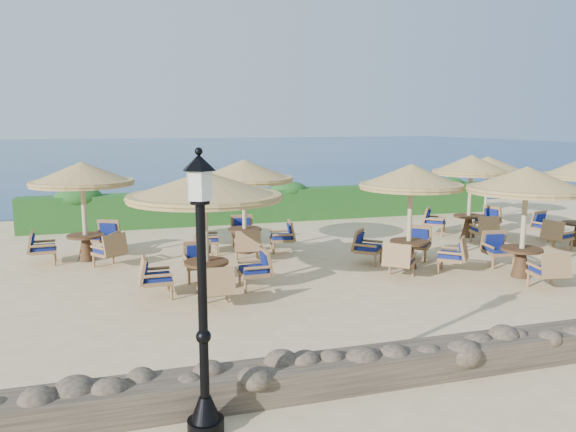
{
  "coord_description": "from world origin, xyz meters",
  "views": [
    {
      "loc": [
        -5.66,
        -13.02,
        3.64
      ],
      "look_at": [
        -1.55,
        0.54,
        1.3
      ],
      "focal_mm": 35.0,
      "sensor_mm": 36.0,
      "label": 1
    }
  ],
  "objects_px": {
    "lamp_post": "(203,307)",
    "cafe_set_3": "(83,191)",
    "cafe_set_2": "(526,194)",
    "cafe_set_5": "(471,181)",
    "extra_parasol": "(488,163)",
    "cafe_set_4": "(244,189)",
    "cafe_set_1": "(410,199)",
    "cafe_set_0": "(205,205)"
  },
  "relations": [
    {
      "from": "cafe_set_1",
      "to": "cafe_set_2",
      "type": "distance_m",
      "value": 2.66
    },
    {
      "from": "cafe_set_0",
      "to": "cafe_set_3",
      "type": "bearing_deg",
      "value": 124.63
    },
    {
      "from": "cafe_set_1",
      "to": "cafe_set_3",
      "type": "xyz_separation_m",
      "value": [
        -7.89,
        3.21,
        0.12
      ]
    },
    {
      "from": "cafe_set_2",
      "to": "cafe_set_3",
      "type": "xyz_separation_m",
      "value": [
        -10.04,
        4.75,
        -0.11
      ]
    },
    {
      "from": "cafe_set_3",
      "to": "cafe_set_1",
      "type": "bearing_deg",
      "value": -22.12
    },
    {
      "from": "cafe_set_0",
      "to": "cafe_set_5",
      "type": "bearing_deg",
      "value": 21.89
    },
    {
      "from": "extra_parasol",
      "to": "cafe_set_5",
      "type": "height_order",
      "value": "cafe_set_5"
    },
    {
      "from": "cafe_set_2",
      "to": "cafe_set_3",
      "type": "bearing_deg",
      "value": 154.68
    },
    {
      "from": "extra_parasol",
      "to": "cafe_set_4",
      "type": "xyz_separation_m",
      "value": [
        -10.11,
        -2.94,
        -0.35
      ]
    },
    {
      "from": "cafe_set_1",
      "to": "cafe_set_3",
      "type": "distance_m",
      "value": 8.52
    },
    {
      "from": "extra_parasol",
      "to": "cafe_set_0",
      "type": "distance_m",
      "value": 13.38
    },
    {
      "from": "cafe_set_3",
      "to": "cafe_set_5",
      "type": "relative_size",
      "value": 1.01
    },
    {
      "from": "extra_parasol",
      "to": "cafe_set_4",
      "type": "relative_size",
      "value": 0.84
    },
    {
      "from": "cafe_set_1",
      "to": "cafe_set_3",
      "type": "bearing_deg",
      "value": 157.88
    },
    {
      "from": "extra_parasol",
      "to": "cafe_set_4",
      "type": "bearing_deg",
      "value": -163.79
    },
    {
      "from": "cafe_set_1",
      "to": "cafe_set_2",
      "type": "bearing_deg",
      "value": -35.66
    },
    {
      "from": "cafe_set_0",
      "to": "cafe_set_1",
      "type": "xyz_separation_m",
      "value": [
        5.24,
        0.63,
        -0.17
      ]
    },
    {
      "from": "lamp_post",
      "to": "cafe_set_1",
      "type": "height_order",
      "value": "lamp_post"
    },
    {
      "from": "cafe_set_2",
      "to": "cafe_set_5",
      "type": "bearing_deg",
      "value": 69.88
    },
    {
      "from": "lamp_post",
      "to": "cafe_set_0",
      "type": "height_order",
      "value": "lamp_post"
    },
    {
      "from": "cafe_set_2",
      "to": "cafe_set_5",
      "type": "distance_m",
      "value": 4.85
    },
    {
      "from": "cafe_set_0",
      "to": "cafe_set_5",
      "type": "xyz_separation_m",
      "value": [
        9.06,
        3.64,
        -0.12
      ]
    },
    {
      "from": "cafe_set_2",
      "to": "cafe_set_1",
      "type": "bearing_deg",
      "value": 144.34
    },
    {
      "from": "cafe_set_1",
      "to": "cafe_set_5",
      "type": "xyz_separation_m",
      "value": [
        3.82,
        3.01,
        0.05
      ]
    },
    {
      "from": "lamp_post",
      "to": "cafe_set_3",
      "type": "xyz_separation_m",
      "value": [
        -1.78,
        9.4,
        0.33
      ]
    },
    {
      "from": "cafe_set_2",
      "to": "cafe_set_5",
      "type": "xyz_separation_m",
      "value": [
        1.67,
        4.55,
        -0.18
      ]
    },
    {
      "from": "extra_parasol",
      "to": "cafe_set_0",
      "type": "relative_size",
      "value": 0.72
    },
    {
      "from": "extra_parasol",
      "to": "cafe_set_2",
      "type": "xyz_separation_m",
      "value": [
        -4.34,
        -7.35,
        -0.17
      ]
    },
    {
      "from": "cafe_set_1",
      "to": "extra_parasol",
      "type": "bearing_deg",
      "value": 41.79
    },
    {
      "from": "lamp_post",
      "to": "cafe_set_4",
      "type": "bearing_deg",
      "value": 74.65
    },
    {
      "from": "lamp_post",
      "to": "cafe_set_0",
      "type": "relative_size",
      "value": 1.0
    },
    {
      "from": "cafe_set_1",
      "to": "cafe_set_4",
      "type": "xyz_separation_m",
      "value": [
        -3.62,
        2.86,
        0.05
      ]
    },
    {
      "from": "cafe_set_1",
      "to": "cafe_set_4",
      "type": "distance_m",
      "value": 4.62
    },
    {
      "from": "cafe_set_4",
      "to": "cafe_set_5",
      "type": "bearing_deg",
      "value": 1.1
    },
    {
      "from": "extra_parasol",
      "to": "cafe_set_5",
      "type": "relative_size",
      "value": 0.88
    },
    {
      "from": "cafe_set_0",
      "to": "cafe_set_5",
      "type": "relative_size",
      "value": 1.21
    },
    {
      "from": "cafe_set_4",
      "to": "cafe_set_5",
      "type": "xyz_separation_m",
      "value": [
        7.44,
        0.14,
        0.0
      ]
    },
    {
      "from": "lamp_post",
      "to": "cafe_set_3",
      "type": "relative_size",
      "value": 1.2
    },
    {
      "from": "lamp_post",
      "to": "cafe_set_5",
      "type": "xyz_separation_m",
      "value": [
        9.93,
        9.2,
        0.27
      ]
    },
    {
      "from": "lamp_post",
      "to": "cafe_set_2",
      "type": "xyz_separation_m",
      "value": [
        8.26,
        4.65,
        0.45
      ]
    },
    {
      "from": "lamp_post",
      "to": "cafe_set_3",
      "type": "height_order",
      "value": "lamp_post"
    },
    {
      "from": "cafe_set_0",
      "to": "cafe_set_3",
      "type": "xyz_separation_m",
      "value": [
        -2.65,
        3.84,
        -0.05
      ]
    }
  ]
}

